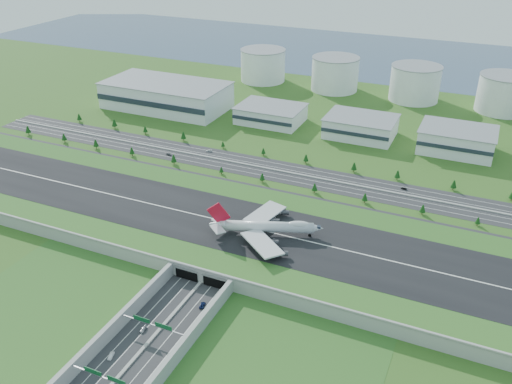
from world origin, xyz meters
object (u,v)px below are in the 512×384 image
at_px(car_0, 143,329).
at_px(car_1, 111,356).
at_px(car_7, 209,151).
at_px(car_4, 169,154).
at_px(car_5, 404,188).
at_px(car_2, 202,305).
at_px(fuel_tank_a, 263,65).
at_px(boeing_747, 266,226).

height_order(car_0, car_1, car_0).
bearing_deg(car_7, car_4, -73.44).
bearing_deg(car_5, car_7, -77.09).
bearing_deg(car_2, car_7, -75.29).
distance_m(car_2, car_4, 191.34).
distance_m(car_2, car_7, 194.35).
height_order(car_1, car_2, car_1).
bearing_deg(car_7, car_1, -3.57).
bearing_deg(car_0, fuel_tank_a, 100.48).
distance_m(boeing_747, car_0, 94.39).
bearing_deg(car_5, car_2, -8.49).
relative_size(boeing_747, car_2, 12.35).
bearing_deg(car_4, car_1, -142.16).
bearing_deg(car_5, car_1, -8.77).
relative_size(car_0, car_7, 0.88).
height_order(fuel_tank_a, car_7, fuel_tank_a).
height_order(car_0, car_2, car_0).
bearing_deg(car_5, boeing_747, -16.18).
distance_m(car_1, car_2, 51.58).
distance_m(car_4, car_5, 185.94).
relative_size(fuel_tank_a, car_5, 12.15).
bearing_deg(car_4, car_7, -39.99).
height_order(car_2, car_4, car_4).
xyz_separation_m(car_1, car_5, (89.67, 217.56, -0.12)).
height_order(car_1, car_4, car_4).
distance_m(boeing_747, car_7, 147.17).
distance_m(car_1, car_7, 230.31).
relative_size(fuel_tank_a, car_4, 9.95).
distance_m(fuel_tank_a, car_1, 438.25).
height_order(car_0, car_5, car_0).
relative_size(fuel_tank_a, car_2, 9.52).
bearing_deg(boeing_747, car_0, -125.95).
distance_m(fuel_tank_a, boeing_747, 342.58).
height_order(car_5, car_7, car_7).
relative_size(boeing_747, car_5, 15.77).
bearing_deg(car_4, boeing_747, -113.47).
distance_m(boeing_747, car_2, 64.95).
relative_size(car_1, car_2, 0.92).
distance_m(fuel_tank_a, car_4, 225.45).
relative_size(boeing_747, car_4, 12.90).
distance_m(car_0, car_1, 20.65).
xyz_separation_m(car_1, car_7, (-69.59, 219.55, -0.01)).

